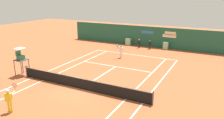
{
  "coord_description": "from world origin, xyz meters",
  "views": [
    {
      "loc": [
        9.73,
        -13.26,
        7.28
      ],
      "look_at": [
        -0.31,
        6.15,
        0.8
      ],
      "focal_mm": 35.14,
      "sensor_mm": 36.0,
      "label": 1
    }
  ],
  "objects_px": {
    "player_on_baseline": "(121,50)",
    "player_near_side": "(9,99)",
    "tennis_ball_by_sideline": "(144,59)",
    "ball_kid_left_post": "(150,44)",
    "tennis_ball_mid_court": "(124,69)",
    "tennis_ball_near_service_line": "(86,68)",
    "umpire_chair": "(21,58)",
    "ball_kid_centre_post": "(139,43)"
  },
  "relations": [
    {
      "from": "ball_kid_left_post",
      "to": "tennis_ball_by_sideline",
      "type": "height_order",
      "value": "ball_kid_left_post"
    },
    {
      "from": "tennis_ball_near_service_line",
      "to": "tennis_ball_mid_court",
      "type": "bearing_deg",
      "value": 20.81
    },
    {
      "from": "ball_kid_centre_post",
      "to": "ball_kid_left_post",
      "type": "height_order",
      "value": "ball_kid_centre_post"
    },
    {
      "from": "tennis_ball_mid_court",
      "to": "umpire_chair",
      "type": "bearing_deg",
      "value": -142.47
    },
    {
      "from": "player_on_baseline",
      "to": "tennis_ball_mid_court",
      "type": "xyz_separation_m",
      "value": [
        2.03,
        -3.61,
        -0.89
      ]
    },
    {
      "from": "tennis_ball_near_service_line",
      "to": "tennis_ball_by_sideline",
      "type": "xyz_separation_m",
      "value": [
        4.23,
        5.82,
        0.0
      ]
    },
    {
      "from": "player_on_baseline",
      "to": "tennis_ball_near_service_line",
      "type": "height_order",
      "value": "player_on_baseline"
    },
    {
      "from": "tennis_ball_mid_court",
      "to": "player_on_baseline",
      "type": "bearing_deg",
      "value": 119.33
    },
    {
      "from": "umpire_chair",
      "to": "player_near_side",
      "type": "height_order",
      "value": "umpire_chair"
    },
    {
      "from": "umpire_chair",
      "to": "tennis_ball_mid_court",
      "type": "height_order",
      "value": "umpire_chair"
    },
    {
      "from": "player_near_side",
      "to": "player_on_baseline",
      "type": "bearing_deg",
      "value": 58.3
    },
    {
      "from": "umpire_chair",
      "to": "player_near_side",
      "type": "relative_size",
      "value": 1.44
    },
    {
      "from": "ball_kid_left_post",
      "to": "tennis_ball_near_service_line",
      "type": "xyz_separation_m",
      "value": [
        -3.28,
        -10.93,
        -0.68
      ]
    },
    {
      "from": "tennis_ball_near_service_line",
      "to": "tennis_ball_mid_court",
      "type": "relative_size",
      "value": 1.0
    },
    {
      "from": "ball_kid_centre_post",
      "to": "umpire_chair",
      "type": "bearing_deg",
      "value": 60.64
    },
    {
      "from": "ball_kid_left_post",
      "to": "tennis_ball_by_sideline",
      "type": "xyz_separation_m",
      "value": [
        0.95,
        -5.11,
        -0.68
      ]
    },
    {
      "from": "ball_kid_left_post",
      "to": "ball_kid_centre_post",
      "type": "bearing_deg",
      "value": 7.18
    },
    {
      "from": "player_on_baseline",
      "to": "tennis_ball_by_sideline",
      "type": "relative_size",
      "value": 26.35
    },
    {
      "from": "umpire_chair",
      "to": "tennis_ball_near_service_line",
      "type": "height_order",
      "value": "umpire_chair"
    },
    {
      "from": "umpire_chair",
      "to": "ball_kid_left_post",
      "type": "distance_m",
      "value": 17.17
    },
    {
      "from": "umpire_chair",
      "to": "ball_kid_left_post",
      "type": "height_order",
      "value": "umpire_chair"
    },
    {
      "from": "player_near_side",
      "to": "tennis_ball_mid_court",
      "type": "relative_size",
      "value": 26.67
    },
    {
      "from": "player_on_baseline",
      "to": "tennis_ball_mid_court",
      "type": "distance_m",
      "value": 4.23
    },
    {
      "from": "player_on_baseline",
      "to": "player_near_side",
      "type": "distance_m",
      "value": 14.72
    },
    {
      "from": "player_on_baseline",
      "to": "player_near_side",
      "type": "xyz_separation_m",
      "value": [
        -0.91,
        -14.69,
        0.03
      ]
    },
    {
      "from": "tennis_ball_near_service_line",
      "to": "tennis_ball_by_sideline",
      "type": "distance_m",
      "value": 7.19
    },
    {
      "from": "ball_kid_centre_post",
      "to": "tennis_ball_near_service_line",
      "type": "bearing_deg",
      "value": 72.3
    },
    {
      "from": "player_near_side",
      "to": "ball_kid_centre_post",
      "type": "distance_m",
      "value": 20.65
    },
    {
      "from": "tennis_ball_mid_court",
      "to": "ball_kid_centre_post",
      "type": "bearing_deg",
      "value": 101.51
    },
    {
      "from": "umpire_chair",
      "to": "tennis_ball_by_sideline",
      "type": "bearing_deg",
      "value": 141.28
    },
    {
      "from": "ball_kid_centre_post",
      "to": "tennis_ball_near_service_line",
      "type": "distance_m",
      "value": 11.08
    },
    {
      "from": "tennis_ball_near_service_line",
      "to": "player_on_baseline",
      "type": "bearing_deg",
      "value": 72.1
    },
    {
      "from": "umpire_chair",
      "to": "tennis_ball_mid_court",
      "type": "bearing_deg",
      "value": 127.53
    },
    {
      "from": "ball_kid_centre_post",
      "to": "tennis_ball_by_sideline",
      "type": "height_order",
      "value": "ball_kid_centre_post"
    },
    {
      "from": "tennis_ball_near_service_line",
      "to": "tennis_ball_mid_court",
      "type": "height_order",
      "value": "same"
    },
    {
      "from": "player_near_side",
      "to": "ball_kid_centre_post",
      "type": "bearing_deg",
      "value": 59.09
    },
    {
      "from": "tennis_ball_mid_court",
      "to": "tennis_ball_by_sideline",
      "type": "xyz_separation_m",
      "value": [
        0.59,
        4.43,
        0.0
      ]
    },
    {
      "from": "umpire_chair",
      "to": "tennis_ball_near_service_line",
      "type": "distance_m",
      "value": 6.33
    },
    {
      "from": "player_near_side",
      "to": "ball_kid_left_post",
      "type": "xyz_separation_m",
      "value": [
        2.58,
        20.63,
        -0.24
      ]
    },
    {
      "from": "umpire_chair",
      "to": "tennis_ball_near_service_line",
      "type": "bearing_deg",
      "value": 138.09
    },
    {
      "from": "player_near_side",
      "to": "tennis_ball_by_sideline",
      "type": "xyz_separation_m",
      "value": [
        3.52,
        15.51,
        -0.92
      ]
    },
    {
      "from": "umpire_chair",
      "to": "tennis_ball_by_sideline",
      "type": "xyz_separation_m",
      "value": [
        8.31,
        10.37,
        -1.63
      ]
    }
  ]
}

